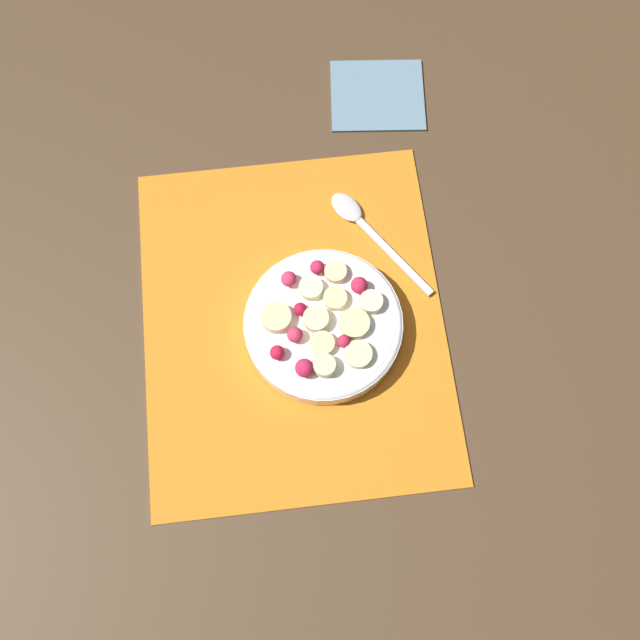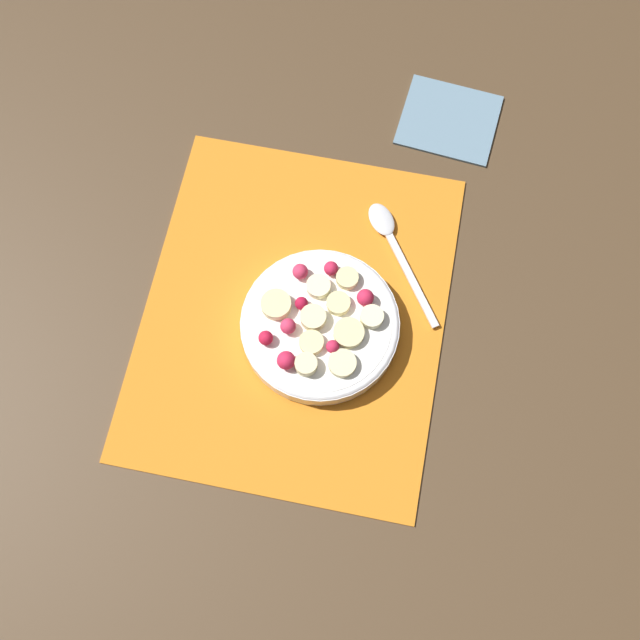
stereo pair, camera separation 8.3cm
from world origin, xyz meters
The scene contains 5 objects.
ground_plane centered at (0.00, 0.00, 0.00)m, with size 3.00×3.00×0.00m, color #4C3823.
placemat centered at (0.00, 0.00, 0.00)m, with size 0.44×0.36×0.01m.
fruit_bowl centered at (0.02, 0.03, 0.02)m, with size 0.19×0.19×0.05m.
spoon centered at (-0.12, 0.10, 0.01)m, with size 0.16×0.12×0.01m.
napkin centered at (-0.31, 0.15, 0.00)m, with size 0.13×0.14×0.01m.
Camera 2 is at (0.28, 0.09, 0.82)m, focal length 40.00 mm.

